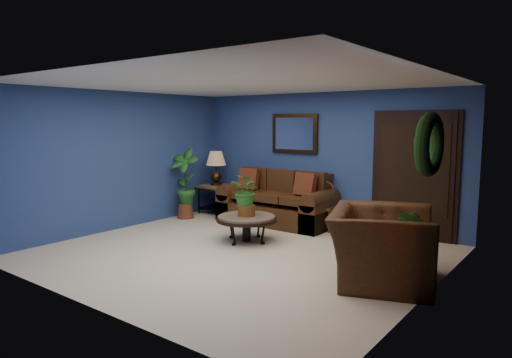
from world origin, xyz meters
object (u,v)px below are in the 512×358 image
Objects in this scene: side_chair at (324,202)px; armchair at (381,246)px; sofa at (278,206)px; end_table at (216,192)px; table_lamp at (216,164)px; coffee_table at (247,219)px.

armchair is (1.89, -1.99, -0.05)m from side_chair.
sofa is at bearing 167.31° from side_chair.
table_lamp reaches higher than end_table.
coffee_table is 2.53m from table_lamp.
end_table is at bearing 0.00° from table_lamp.
end_table is 0.96× the size of table_lamp.
end_table is 2.56m from side_chair.
table_lamp is 0.79× the size of side_chair.
side_chair is (0.97, 0.03, 0.16)m from sofa.
table_lamp is at bearing -178.73° from sofa.
end_table reaches higher than coffee_table.
armchair is at bearing -11.13° from coffee_table.
table_lamp is at bearing 167.10° from side_chair.
coffee_table is 0.72× the size of armchair.
side_chair is at bearing 1.62° from sofa.
coffee_table is at bearing -75.74° from sofa.
armchair is at bearing -34.47° from sofa.
coffee_table is 1.13× the size of side_chair.
end_table is at bearing 143.74° from coffee_table.
side_chair is 2.75m from armchair.
coffee_table is 2.44m from end_table.
table_lamp is at bearing 180.00° from end_table.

